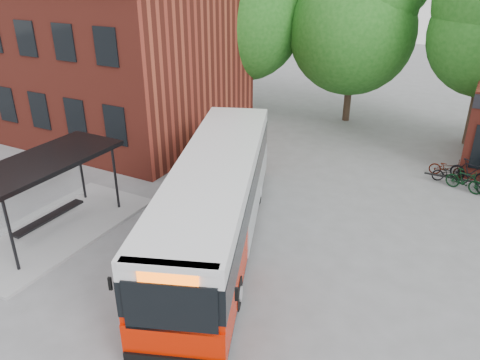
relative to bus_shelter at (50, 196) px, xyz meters
The scene contains 10 objects.
ground 4.83m from the bus_shelter, 12.53° to the left, with size 100.00×100.00×0.00m, color slate.
station_building 13.42m from the bus_shelter, 130.36° to the left, with size 18.40×10.40×8.50m, color maroon, non-canonical shape.
bus_shelter is the anchor object (origin of this frame).
tree_0 17.54m from the bus_shelter, 95.04° to the left, with size 7.92×7.92×11.00m, color #1C5917, non-canonical shape.
tree_1 19.19m from the bus_shelter, 73.01° to the left, with size 7.92×7.92×10.40m, color #1C5917, non-canonical shape.
city_bus 5.95m from the bus_shelter, 22.68° to the left, with size 2.59×12.16×3.09m, color red, non-canonical shape.
bicycle_0 16.98m from the bus_shelter, 44.73° to the left, with size 0.55×1.59×0.83m, color #380D04.
bicycle_1 16.72m from the bus_shelter, 39.68° to the left, with size 0.46×1.61×0.97m, color black.
bicycle_2 16.68m from the bus_shelter, 42.71° to the left, with size 0.54×1.54×0.81m, color black.
bicycle_3 17.38m from the bus_shelter, 41.49° to the left, with size 0.53×1.86×1.12m, color black.
Camera 1 is at (8.37, -10.85, 9.00)m, focal length 35.00 mm.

